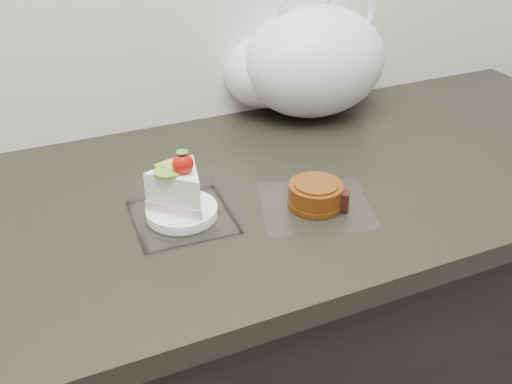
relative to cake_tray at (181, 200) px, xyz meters
name	(u,v)px	position (x,y,z in m)	size (l,w,h in m)	color
cake_tray	(181,200)	(0.00, 0.00, 0.00)	(0.16, 0.16, 0.12)	white
mooncake_wrap	(317,197)	(0.22, -0.05, -0.02)	(0.22, 0.22, 0.04)	white
plastic_bag	(305,62)	(0.38, 0.30, 0.08)	(0.40, 0.33, 0.29)	silver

